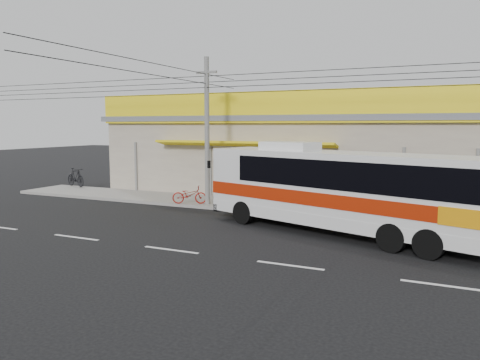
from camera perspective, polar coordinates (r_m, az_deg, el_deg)
The scene contains 8 objects.
ground at distance 17.38m, azimuth -3.84°, elevation -6.55°, with size 120.00×120.00×0.00m, color black.
sidewalk at distance 22.70m, azimuth 3.44°, elevation -3.22°, with size 30.00×3.20×0.15m, color gray.
lane_markings at distance 15.30m, azimuth -8.38°, elevation -8.44°, with size 50.00×0.12×0.01m, color silver, non-canonical shape.
storefront_building at distance 27.65m, azimuth 7.66°, elevation 3.14°, with size 22.60×9.20×5.70m.
coach_bus at distance 17.24m, azimuth 12.47°, elevation -0.77°, with size 11.00×5.52×3.33m.
motorbike_red at distance 23.05m, azimuth -6.18°, elevation -1.80°, with size 0.59×1.68×0.88m, color maroon.
motorbike_dark at distance 31.12m, azimuth -19.42°, elevation 0.32°, with size 0.55×1.96×1.18m, color black.
utility_pole at distance 22.72m, azimuth -4.09°, elevation 11.62°, with size 34.00×14.00×7.20m.
Camera 1 is at (8.14, -14.84, 3.96)m, focal length 35.00 mm.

